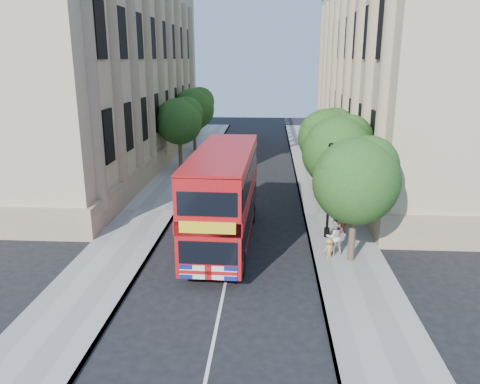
% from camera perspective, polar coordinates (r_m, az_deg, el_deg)
% --- Properties ---
extents(ground, '(120.00, 120.00, 0.00)m').
position_cam_1_polar(ground, '(20.41, -1.91, -11.61)').
color(ground, black).
rests_on(ground, ground).
extents(pavement_right, '(3.50, 80.00, 0.12)m').
position_cam_1_polar(pavement_right, '(29.79, 11.07, -2.69)').
color(pavement_right, gray).
rests_on(pavement_right, ground).
extents(pavement_left, '(3.50, 80.00, 0.12)m').
position_cam_1_polar(pavement_left, '(30.48, -10.91, -2.25)').
color(pavement_left, gray).
rests_on(pavement_left, ground).
extents(building_right, '(12.00, 38.00, 18.00)m').
position_cam_1_polar(building_right, '(43.67, 20.26, 14.45)').
color(building_right, '#C4B388').
rests_on(building_right, ground).
extents(building_left, '(12.00, 38.00, 18.00)m').
position_cam_1_polar(building_left, '(44.81, -17.32, 14.72)').
color(building_left, '#C4B388').
rests_on(building_left, ground).
extents(tree_right_near, '(4.00, 4.00, 6.08)m').
position_cam_1_polar(tree_right_near, '(22.03, 14.08, 1.84)').
color(tree_right_near, '#473828').
rests_on(tree_right_near, ground).
extents(tree_right_mid, '(4.20, 4.20, 6.37)m').
position_cam_1_polar(tree_right_mid, '(27.78, 11.98, 5.26)').
color(tree_right_mid, '#473828').
rests_on(tree_right_mid, ground).
extents(tree_right_far, '(4.00, 4.00, 6.15)m').
position_cam_1_polar(tree_right_far, '(33.67, 10.56, 6.94)').
color(tree_right_far, '#473828').
rests_on(tree_right_far, ground).
extents(tree_left_far, '(4.00, 4.00, 6.30)m').
position_cam_1_polar(tree_left_far, '(41.08, -7.36, 8.86)').
color(tree_left_far, '#473828').
rests_on(tree_left_far, ground).
extents(tree_left_back, '(4.20, 4.20, 6.65)m').
position_cam_1_polar(tree_left_back, '(48.89, -5.60, 10.35)').
color(tree_left_back, '#473828').
rests_on(tree_left_back, ground).
extents(lamp_post, '(0.32, 0.32, 5.16)m').
position_cam_1_polar(lamp_post, '(25.18, 10.77, -0.30)').
color(lamp_post, black).
rests_on(lamp_post, pavement_right).
extents(double_decker_bus, '(3.11, 10.67, 4.89)m').
position_cam_1_polar(double_decker_bus, '(24.07, -2.02, -0.30)').
color(double_decker_bus, '#A30B0E').
rests_on(double_decker_bus, ground).
extents(box_van, '(2.05, 4.81, 2.73)m').
position_cam_1_polar(box_van, '(31.16, -3.68, 0.86)').
color(box_van, black).
rests_on(box_van, ground).
extents(police_constable, '(0.88, 0.75, 2.04)m').
position_cam_1_polar(police_constable, '(20.43, -0.99, -8.39)').
color(police_constable, black).
rests_on(police_constable, ground).
extents(woman_pedestrian, '(1.03, 0.90, 1.80)m').
position_cam_1_polar(woman_pedestrian, '(23.52, 11.44, -5.35)').
color(woman_pedestrian, beige).
rests_on(woman_pedestrian, pavement_right).
extents(child_a, '(0.76, 0.42, 1.23)m').
position_cam_1_polar(child_a, '(26.39, 12.43, -3.68)').
color(child_a, orange).
rests_on(child_a, pavement_right).
extents(child_b, '(0.74, 0.62, 0.99)m').
position_cam_1_polar(child_b, '(23.10, 10.77, -6.79)').
color(child_b, gold).
rests_on(child_b, pavement_right).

